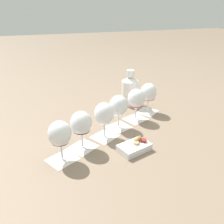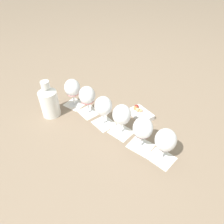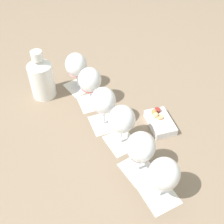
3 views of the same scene
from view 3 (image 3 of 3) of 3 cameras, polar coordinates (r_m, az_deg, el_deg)
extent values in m
plane|color=#7F6B56|center=(1.04, -0.03, -4.13)|extent=(8.00, 8.00, 0.00)
cube|color=silver|center=(1.24, -6.84, 5.11)|extent=(0.14, 0.14, 0.00)
cube|color=silver|center=(1.16, -4.23, 1.97)|extent=(0.14, 0.13, 0.00)
cube|color=silver|center=(1.07, -1.63, -2.28)|extent=(0.14, 0.13, 0.00)
cube|color=silver|center=(1.01, 1.85, -6.08)|extent=(0.14, 0.14, 0.00)
cube|color=silver|center=(0.94, 5.37, -11.46)|extent=(0.14, 0.14, 0.00)
cube|color=silver|center=(0.90, 9.56, -16.34)|extent=(0.14, 0.14, 0.00)
cylinder|color=white|center=(1.24, -6.85, 5.24)|extent=(0.06, 0.06, 0.01)
cylinder|color=white|center=(1.22, -6.99, 6.53)|extent=(0.01, 0.01, 0.07)
ellipsoid|color=white|center=(1.17, -7.31, 9.49)|extent=(0.09, 0.09, 0.10)
ellipsoid|color=pink|center=(1.19, -7.16, 8.13)|extent=(0.07, 0.07, 0.02)
cylinder|color=white|center=(1.16, -4.24, 2.11)|extent=(0.06, 0.06, 0.01)
cylinder|color=white|center=(1.13, -4.33, 3.43)|extent=(0.01, 0.01, 0.07)
ellipsoid|color=white|center=(1.08, -4.55, 6.49)|extent=(0.09, 0.09, 0.10)
ellipsoid|color=#CC525C|center=(1.10, -4.45, 5.14)|extent=(0.07, 0.07, 0.02)
cylinder|color=white|center=(1.07, -1.64, -2.14)|extent=(0.06, 0.06, 0.01)
cylinder|color=white|center=(1.04, -1.67, -0.81)|extent=(0.01, 0.01, 0.07)
ellipsoid|color=white|center=(0.99, -1.77, 2.32)|extent=(0.09, 0.09, 0.10)
ellipsoid|color=#A6313B|center=(1.01, -1.73, 1.22)|extent=(0.07, 0.07, 0.04)
cylinder|color=white|center=(1.01, 1.85, -5.94)|extent=(0.06, 0.06, 0.01)
cylinder|color=white|center=(0.98, 1.90, -4.63)|extent=(0.01, 0.01, 0.07)
ellipsoid|color=white|center=(0.92, 2.01, -1.51)|extent=(0.09, 0.09, 0.10)
ellipsoid|color=maroon|center=(0.94, 1.97, -2.57)|extent=(0.07, 0.07, 0.04)
cylinder|color=white|center=(0.94, 5.39, -11.33)|extent=(0.06, 0.06, 0.01)
cylinder|color=white|center=(0.91, 5.54, -10.08)|extent=(0.01, 0.01, 0.07)
ellipsoid|color=white|center=(0.85, 5.89, -7.08)|extent=(0.09, 0.09, 0.10)
ellipsoid|color=#3D0514|center=(0.87, 5.75, -8.28)|extent=(0.07, 0.07, 0.03)
cylinder|color=white|center=(0.90, 9.59, -16.22)|extent=(0.06, 0.06, 0.01)
cylinder|color=white|center=(0.87, 9.87, -15.07)|extent=(0.01, 0.01, 0.07)
ellipsoid|color=white|center=(0.80, 10.54, -12.28)|extent=(0.09, 0.09, 0.10)
ellipsoid|color=#35111C|center=(0.83, 10.29, -13.35)|extent=(0.07, 0.07, 0.03)
cylinder|color=white|center=(1.18, -14.01, 6.19)|extent=(0.10, 0.10, 0.15)
cone|color=white|center=(1.13, -14.76, 9.64)|extent=(0.10, 0.10, 0.03)
cylinder|color=white|center=(1.12, -15.06, 10.97)|extent=(0.04, 0.04, 0.04)
cube|color=silver|center=(1.07, 9.74, -2.14)|extent=(0.15, 0.12, 0.03)
cylinder|color=tan|center=(1.06, 9.72, -1.08)|extent=(0.02, 0.02, 0.01)
cylinder|color=maroon|center=(1.09, 9.20, 0.37)|extent=(0.02, 0.02, 0.01)
sphere|color=#DBB775|center=(1.06, 8.92, -0.60)|extent=(0.02, 0.02, 0.02)
sphere|color=#B2703D|center=(1.07, 8.58, 0.05)|extent=(0.02, 0.02, 0.02)
camera|label=1|loc=(1.02, 66.28, 5.49)|focal=38.00mm
camera|label=2|loc=(0.25, -84.43, -14.28)|focal=32.00mm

